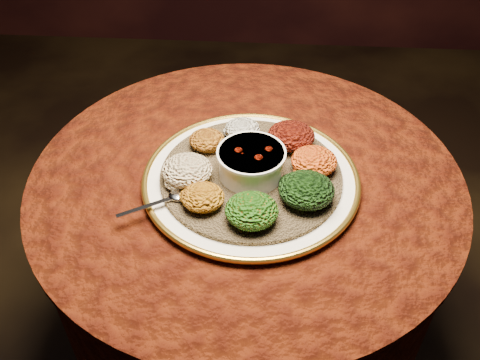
{
  "coord_description": "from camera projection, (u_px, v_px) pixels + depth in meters",
  "views": [
    {
      "loc": [
        0.05,
        -0.89,
        1.52
      ],
      "look_at": [
        -0.01,
        -0.05,
        0.76
      ],
      "focal_mm": 40.0,
      "sensor_mm": 36.0,
      "label": 1
    }
  ],
  "objects": [
    {
      "name": "stew_bowl",
      "position": [
        251.0,
        161.0,
        1.12
      ],
      "size": [
        0.15,
        0.15,
        0.06
      ],
      "color": "white",
      "rests_on": "injera"
    },
    {
      "name": "portion_kitfo",
      "position": [
        291.0,
        136.0,
        1.2
      ],
      "size": [
        0.11,
        0.1,
        0.05
      ],
      "primitive_type": "ellipsoid",
      "color": "black",
      "rests_on": "injera"
    },
    {
      "name": "table",
      "position": [
        246.0,
        229.0,
        1.31
      ],
      "size": [
        0.96,
        0.96,
        0.73
      ],
      "color": "black",
      "rests_on": "ground"
    },
    {
      "name": "spoon",
      "position": [
        174.0,
        197.0,
        1.08
      ],
      "size": [
        0.14,
        0.09,
        0.01
      ],
      "rotation": [
        0.0,
        0.0,
        -2.61
      ],
      "color": "silver",
      "rests_on": "injera"
    },
    {
      "name": "portion_gomen",
      "position": [
        306.0,
        190.0,
        1.07
      ],
      "size": [
        0.11,
        0.11,
        0.05
      ],
      "primitive_type": "ellipsoid",
      "color": "black",
      "rests_on": "injera"
    },
    {
      "name": "portion_tikil",
      "position": [
        314.0,
        161.0,
        1.14
      ],
      "size": [
        0.1,
        0.09,
        0.05
      ],
      "primitive_type": "ellipsoid",
      "color": "#B2710E",
      "rests_on": "injera"
    },
    {
      "name": "portion_timatim",
      "position": [
        187.0,
        170.0,
        1.11
      ],
      "size": [
        0.11,
        0.1,
        0.05
      ],
      "primitive_type": "ellipsoid",
      "color": "maroon",
      "rests_on": "injera"
    },
    {
      "name": "injera",
      "position": [
        251.0,
        175.0,
        1.15
      ],
      "size": [
        0.44,
        0.44,
        0.01
      ],
      "primitive_type": "cylinder",
      "rotation": [
        0.0,
        0.0,
        -0.13
      ],
      "color": "brown",
      "rests_on": "platter"
    },
    {
      "name": "portion_ayib",
      "position": [
        242.0,
        129.0,
        1.23
      ],
      "size": [
        0.08,
        0.08,
        0.04
      ],
      "primitive_type": "ellipsoid",
      "color": "beige",
      "rests_on": "injera"
    },
    {
      "name": "portion_mixveg",
      "position": [
        252.0,
        210.0,
        1.03
      ],
      "size": [
        0.1,
        0.1,
        0.05
      ],
      "primitive_type": "ellipsoid",
      "color": "#9F3B0A",
      "rests_on": "injera"
    },
    {
      "name": "portion_shiro",
      "position": [
        207.0,
        140.0,
        1.2
      ],
      "size": [
        0.08,
        0.08,
        0.04
      ],
      "primitive_type": "ellipsoid",
      "color": "#9E5B13",
      "rests_on": "injera"
    },
    {
      "name": "platter",
      "position": [
        251.0,
        179.0,
        1.15
      ],
      "size": [
        0.58,
        0.58,
        0.02
      ],
      "rotation": [
        0.0,
        0.0,
        0.37
      ],
      "color": "white",
      "rests_on": "table"
    },
    {
      "name": "portion_kik",
      "position": [
        203.0,
        197.0,
        1.06
      ],
      "size": [
        0.09,
        0.08,
        0.04
      ],
      "primitive_type": "ellipsoid",
      "color": "#AC6A0F",
      "rests_on": "injera"
    }
  ]
}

